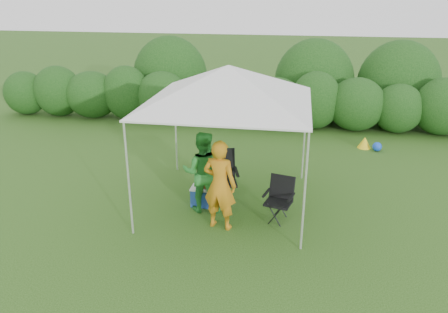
% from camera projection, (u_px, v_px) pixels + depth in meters
% --- Properties ---
extents(ground, '(70.00, 70.00, 0.00)m').
position_uv_depth(ground, '(224.00, 214.00, 8.60)').
color(ground, '#355F1E').
extents(hedge, '(17.56, 1.53, 1.80)m').
position_uv_depth(hedge, '(259.00, 100.00, 13.79)').
color(hedge, '#204E18').
rests_on(hedge, ground).
extents(canopy, '(3.10, 3.10, 2.83)m').
position_uv_depth(canopy, '(228.00, 85.00, 8.16)').
color(canopy, silver).
rests_on(canopy, ground).
extents(chair_right, '(0.61, 0.58, 0.85)m').
position_uv_depth(chair_right, '(280.00, 196.00, 8.24)').
color(chair_right, black).
rests_on(chair_right, ground).
extents(chair_left, '(0.79, 0.75, 1.09)m').
position_uv_depth(chair_left, '(221.00, 173.00, 8.90)').
color(chair_left, black).
rests_on(chair_left, ground).
extents(man, '(0.69, 0.53, 1.70)m').
position_uv_depth(man, '(220.00, 185.00, 7.82)').
color(man, orange).
rests_on(man, ground).
extents(woman, '(0.85, 0.70, 1.63)m').
position_uv_depth(woman, '(203.00, 172.00, 8.48)').
color(woman, '#2E8D35').
rests_on(woman, ground).
extents(cooler, '(0.48, 0.36, 0.40)m').
position_uv_depth(cooler, '(203.00, 196.00, 8.87)').
color(cooler, '#22479F').
rests_on(cooler, ground).
extents(bottle, '(0.07, 0.07, 0.27)m').
position_uv_depth(bottle, '(205.00, 182.00, 8.70)').
color(bottle, '#592D0C').
rests_on(bottle, cooler).
extents(lawn_toy, '(0.62, 0.51, 0.31)m').
position_uv_depth(lawn_toy, '(368.00, 144.00, 12.01)').
color(lawn_toy, yellow).
rests_on(lawn_toy, ground).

